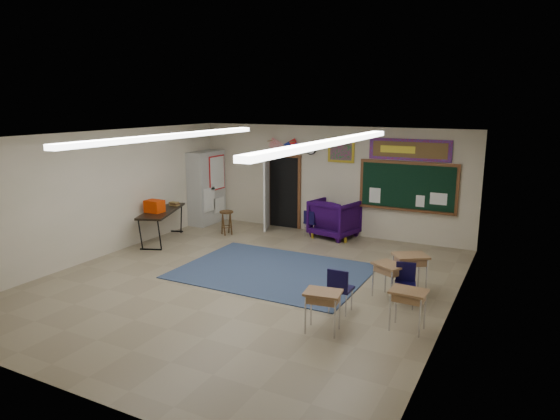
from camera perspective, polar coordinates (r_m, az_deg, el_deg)
The scene contains 25 objects.
floor at distance 10.48m, azimuth -3.88°, elevation -8.16°, with size 9.00×9.00×0.00m, color #84765B.
back_wall at distance 14.03m, azimuth 5.62°, elevation 3.40°, with size 8.00×0.04×3.00m, color beige.
front_wall at distance 6.79m, azimuth -24.35°, elevation -7.43°, with size 8.00×0.04×3.00m, color beige.
left_wall at distance 12.58m, azimuth -19.77°, elevation 1.69°, with size 0.04×9.00×3.00m, color beige.
right_wall at distance 8.72m, azimuth 19.09°, elevation -2.74°, with size 0.04×9.00×3.00m, color beige.
ceiling at distance 9.84m, azimuth -4.13°, elevation 8.43°, with size 8.00×9.00×0.04m, color #BBBBB7.
area_rug at distance 11.04m, azimuth -0.81°, elevation -7.00°, with size 4.00×3.00×0.02m, color #2D3A56.
fluorescent_strips at distance 9.85m, azimuth -4.13°, elevation 8.08°, with size 3.86×6.00×0.10m, color white, non-canonical shape.
doorway at distance 14.58m, azimuth -0.12°, elevation 2.04°, with size 1.10×0.89×2.16m.
chalkboard at distance 13.35m, azimuth 14.36°, elevation 2.46°, with size 2.55×0.14×1.30m.
bulletin_board at distance 13.22m, azimuth 14.59°, elevation 6.68°, with size 2.10×0.05×0.55m.
framed_art_print at distance 13.76m, azimuth 7.00°, elevation 6.77°, with size 0.75×0.05×0.65m.
wall_clock at distance 14.10m, azimuth 3.55°, elevation 6.97°, with size 0.32×0.05×0.32m.
wall_flags at distance 14.43m, azimuth 0.40°, elevation 7.63°, with size 1.16×0.06×0.70m, color red, non-canonical shape.
storage_cabinet at distance 15.30m, azimuth -8.36°, elevation 2.55°, with size 0.59×1.25×2.20m.
wingback_armchair at distance 13.77m, azimuth 6.31°, elevation -0.92°, with size 1.12×1.15×1.05m, color #1C0534.
student_chair_reading at distance 13.80m, azimuth 3.68°, elevation -1.51°, with size 0.37×0.37×0.73m, color black, non-canonical shape.
student_chair_desk_a at distance 8.96m, azimuth 6.96°, elevation -9.03°, with size 0.42×0.42×0.83m, color black, non-canonical shape.
student_chair_desk_b at distance 9.42m, azimuth 14.11°, elevation -8.40°, with size 0.39×0.39×0.79m, color black, non-canonical shape.
student_desk_front_left at distance 9.71m, azimuth 12.31°, elevation -7.73°, with size 0.70×0.65×0.68m.
student_desk_front_right at distance 10.11m, azimuth 14.62°, elevation -6.77°, with size 0.79×0.75×0.76m.
student_desk_back_left at distance 8.21m, azimuth 4.90°, elevation -11.24°, with size 0.63×0.51×0.69m.
student_desk_back_right at distance 8.50m, azimuth 14.39°, elevation -10.78°, with size 0.59×0.45×0.69m.
folding_table at distance 13.67m, azimuth -13.36°, elevation -1.57°, with size 1.36×2.13×1.15m.
wooden_stool at distance 14.03m, azimuth -6.12°, elevation -1.42°, with size 0.38×0.38×0.67m.
Camera 1 is at (5.13, -8.37, 3.67)m, focal length 32.00 mm.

